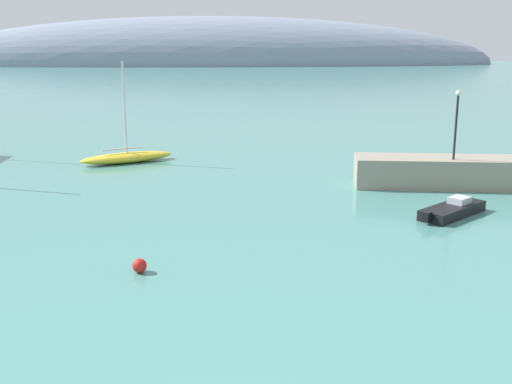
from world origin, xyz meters
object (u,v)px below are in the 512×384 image
mooring_buoy_red (140,266)px  harbor_lamp_post (456,118)px  sailboat_yellow_mid_mooring (127,157)px  motorboat_black_foreground (453,210)px

mooring_buoy_red → harbor_lamp_post: size_ratio=0.14×
sailboat_yellow_mid_mooring → motorboat_black_foreground: bearing=-65.1°
mooring_buoy_red → sailboat_yellow_mid_mooring: bearing=99.2°
mooring_buoy_red → harbor_lamp_post: bearing=37.0°
harbor_lamp_post → mooring_buoy_red: bearing=-143.0°
sailboat_yellow_mid_mooring → motorboat_black_foreground: 28.62m
sailboat_yellow_mid_mooring → motorboat_black_foreground: (22.13, -18.15, -0.14)m
sailboat_yellow_mid_mooring → mooring_buoy_red: (4.30, -26.65, -0.17)m
sailboat_yellow_mid_mooring → harbor_lamp_post: (24.59, -11.35, 4.59)m
sailboat_yellow_mid_mooring → mooring_buoy_red: bearing=-106.6°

